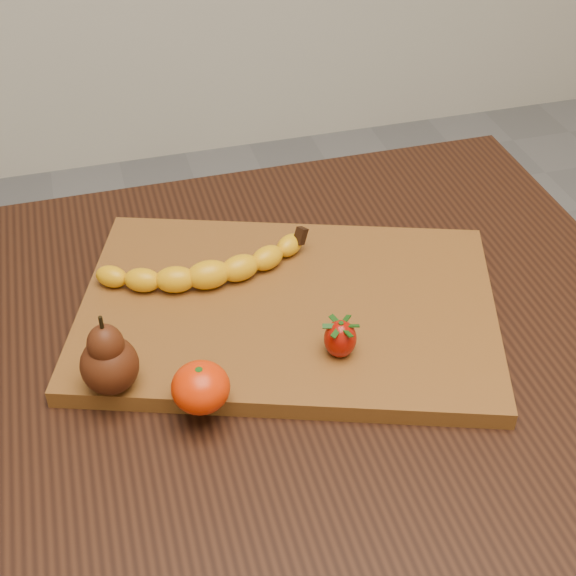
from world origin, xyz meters
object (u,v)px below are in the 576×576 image
object	(u,v)px
table	(217,417)
cutting_board	(288,309)
pear	(107,353)
mandarin	(201,387)

from	to	relation	value
table	cutting_board	xyz separation A→B (m)	(0.09, 0.04, 0.11)
cutting_board	pear	size ratio (longest dim) A/B	5.14
table	cutting_board	bearing A→B (deg)	21.67
table	pear	xyz separation A→B (m)	(-0.10, -0.04, 0.16)
pear	mandarin	bearing A→B (deg)	-31.36
pear	mandarin	xyz separation A→B (m)	(0.08, -0.05, -0.02)
table	cutting_board	world-z (taller)	cutting_board
pear	mandarin	world-z (taller)	pear
table	pear	size ratio (longest dim) A/B	11.43
table	cutting_board	size ratio (longest dim) A/B	2.22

